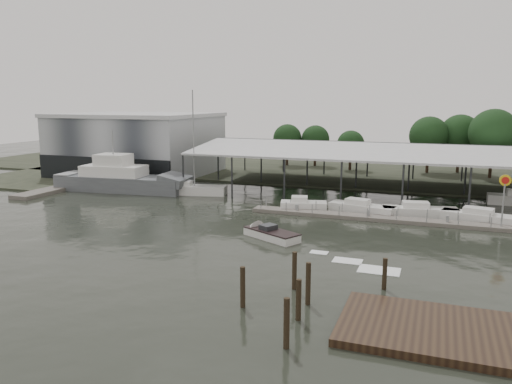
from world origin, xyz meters
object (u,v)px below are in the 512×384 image
(white_sailboat, at_px, (190,189))
(grey_trawler, at_px, (122,180))
(shell_fuel_sign, at_px, (504,191))
(speedboat_underway, at_px, (268,233))

(white_sailboat, bearing_deg, grey_trawler, 172.96)
(grey_trawler, xyz_separation_m, white_sailboat, (10.25, 0.95, -0.92))
(shell_fuel_sign, bearing_deg, speedboat_underway, -153.05)
(white_sailboat, height_order, speedboat_underway, white_sailboat)
(grey_trawler, height_order, speedboat_underway, grey_trawler)
(white_sailboat, bearing_deg, shell_fuel_sign, -21.92)
(speedboat_underway, bearing_deg, shell_fuel_sign, -125.03)
(shell_fuel_sign, xyz_separation_m, speedboat_underway, (-20.86, -10.61, -3.53))
(shell_fuel_sign, relative_size, speedboat_underway, 0.35)
(white_sailboat, relative_size, speedboat_underway, 0.89)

